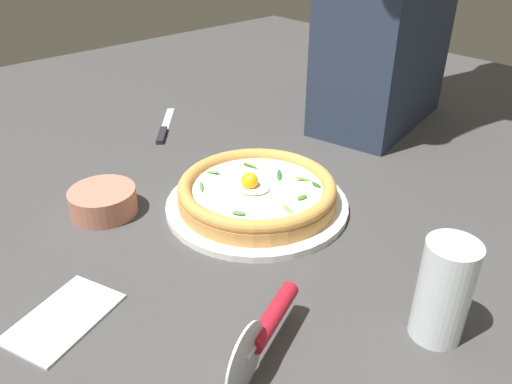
{
  "coord_description": "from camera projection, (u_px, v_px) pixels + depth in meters",
  "views": [
    {
      "loc": [
        0.55,
        -0.51,
        0.47
      ],
      "look_at": [
        -0.01,
        -0.0,
        0.03
      ],
      "focal_mm": 35.1,
      "sensor_mm": 36.0,
      "label": 1
    }
  ],
  "objects": [
    {
      "name": "side_bowl",
      "position": [
        103.0,
        201.0,
        0.86
      ],
      "size": [
        0.11,
        0.11,
        0.04
      ],
      "primitive_type": "cylinder",
      "color": "#BA705B",
      "rests_on": "ground"
    },
    {
      "name": "ground_plane",
      "position": [
        259.0,
        216.0,
        0.89
      ],
      "size": [
        2.4,
        2.4,
        0.03
      ],
      "primitive_type": "cube",
      "color": "#3C3B3B",
      "rests_on": "ground"
    },
    {
      "name": "folded_napkin",
      "position": [
        63.0,
        317.0,
        0.65
      ],
      "size": [
        0.13,
        0.16,
        0.01
      ],
      "primitive_type": "cube",
      "rotation": [
        0.0,
        0.0,
        1.93
      ],
      "color": "white",
      "rests_on": "ground"
    },
    {
      "name": "drinking_glass",
      "position": [
        442.0,
        297.0,
        0.6
      ],
      "size": [
        0.06,
        0.06,
        0.14
      ],
      "color": "silver",
      "rests_on": "ground"
    },
    {
      "name": "table_knife",
      "position": [
        164.0,
        130.0,
        1.17
      ],
      "size": [
        0.18,
        0.16,
        0.01
      ],
      "color": "silver",
      "rests_on": "ground"
    },
    {
      "name": "pizza_plate",
      "position": [
        256.0,
        205.0,
        0.88
      ],
      "size": [
        0.32,
        0.32,
        0.01
      ],
      "primitive_type": "cylinder",
      "color": "white",
      "rests_on": "ground"
    },
    {
      "name": "pizza",
      "position": [
        256.0,
        191.0,
        0.87
      ],
      "size": [
        0.27,
        0.27,
        0.06
      ],
      "color": "#D5944A",
      "rests_on": "pizza_plate"
    },
    {
      "name": "pizza_cutter",
      "position": [
        265.0,
        328.0,
        0.58
      ],
      "size": [
        0.08,
        0.16,
        0.09
      ],
      "color": "silver",
      "rests_on": "ground"
    }
  ]
}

